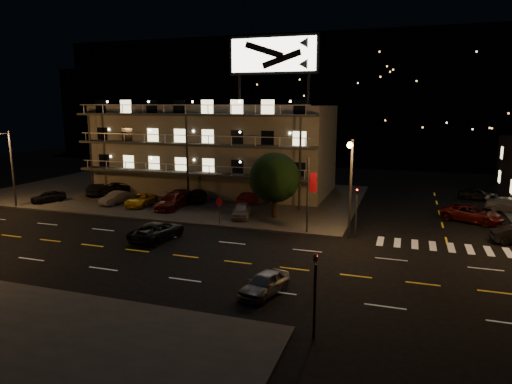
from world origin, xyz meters
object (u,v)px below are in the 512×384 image
(lot_car_2, at_px, (141,200))
(road_car_west, at_px, (158,231))
(lot_car_4, at_px, (242,210))
(lot_car_7, at_px, (183,194))
(tree, at_px, (274,179))
(road_car_east, at_px, (265,283))

(lot_car_2, height_order, road_car_west, road_car_west)
(lot_car_4, height_order, lot_car_7, lot_car_4)
(tree, distance_m, road_car_west, 12.12)
(road_car_west, bearing_deg, road_car_east, 154.03)
(road_car_west, bearing_deg, lot_car_2, -43.97)
(road_car_east, bearing_deg, road_car_west, 162.07)
(lot_car_4, distance_m, road_car_west, 9.32)
(tree, distance_m, road_car_east, 17.78)
(lot_car_2, bearing_deg, tree, -6.08)
(lot_car_2, bearing_deg, road_car_east, -46.97)
(lot_car_7, height_order, road_car_east, lot_car_7)
(road_car_west, bearing_deg, tree, -119.08)
(lot_car_2, bearing_deg, lot_car_4, -11.38)
(lot_car_4, bearing_deg, lot_car_7, 135.75)
(tree, bearing_deg, lot_car_4, -160.17)
(lot_car_2, relative_size, road_car_west, 0.86)
(lot_car_7, relative_size, road_car_west, 0.82)
(tree, distance_m, lot_car_4, 4.28)
(tree, relative_size, road_car_west, 1.19)
(tree, xyz_separation_m, lot_car_7, (-11.89, 4.49, -3.04))
(lot_car_4, bearing_deg, road_car_west, -128.83)
(lot_car_7, bearing_deg, lot_car_2, 70.51)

